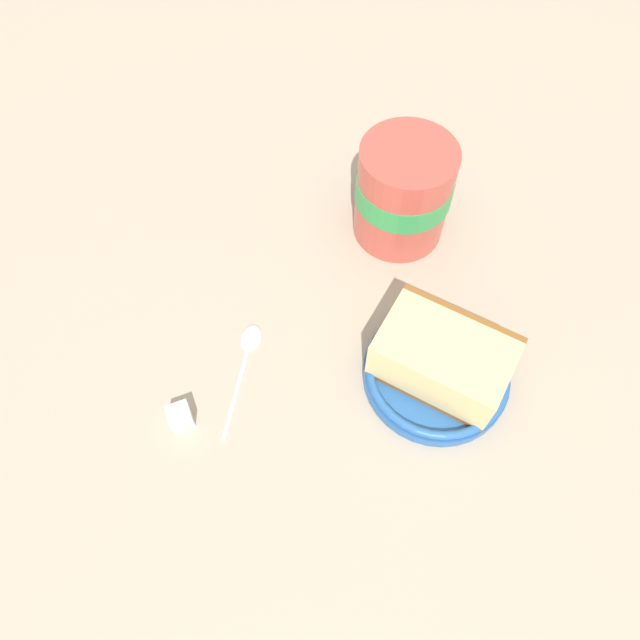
% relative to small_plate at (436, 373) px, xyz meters
% --- Properties ---
extents(ground_plane, '(1.51, 1.51, 0.03)m').
position_rel_small_plate_xyz_m(ground_plane, '(0.10, -0.03, -0.02)').
color(ground_plane, tan).
extents(small_plate, '(0.13, 0.13, 0.02)m').
position_rel_small_plate_xyz_m(small_plate, '(0.00, 0.00, 0.00)').
color(small_plate, '#26599E').
rests_on(small_plate, ground_plane).
extents(cake_slice, '(0.13, 0.11, 0.05)m').
position_rel_small_plate_xyz_m(cake_slice, '(-0.00, -0.00, 0.03)').
color(cake_slice, brown).
rests_on(cake_slice, small_plate).
extents(tea_mug, '(0.10, 0.12, 0.11)m').
position_rel_small_plate_xyz_m(tea_mug, '(0.06, -0.17, 0.05)').
color(tea_mug, '#BF4C3F').
rests_on(tea_mug, ground_plane).
extents(teaspoon, '(0.02, 0.12, 0.01)m').
position_rel_small_plate_xyz_m(teaspoon, '(0.18, 0.01, -0.01)').
color(teaspoon, silver).
rests_on(teaspoon, ground_plane).
extents(sugar_cube, '(0.03, 0.03, 0.02)m').
position_rel_small_plate_xyz_m(sugar_cube, '(0.22, 0.09, 0.00)').
color(sugar_cube, white).
rests_on(sugar_cube, ground_plane).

